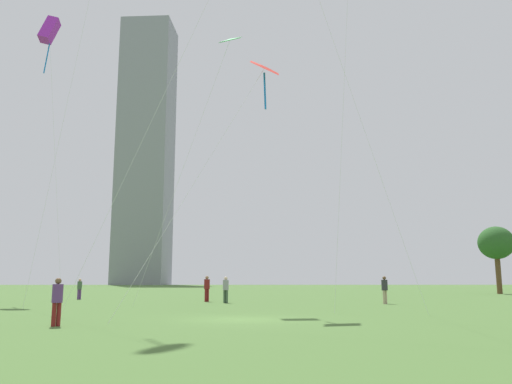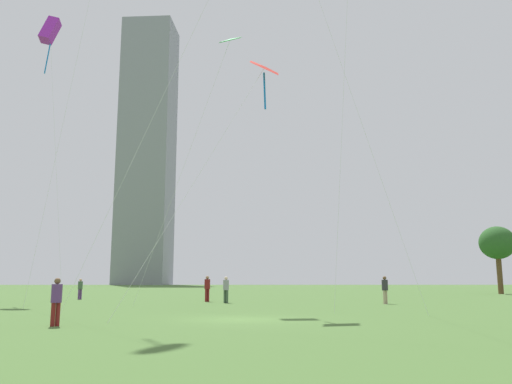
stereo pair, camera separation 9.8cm
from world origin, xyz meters
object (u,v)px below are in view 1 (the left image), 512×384
object	(u,v)px
kite_flying_5	(265,70)
person_standing_0	(385,288)
person_standing_3	(57,298)
kite_flying_7	(49,31)
kite_flying_6	(229,41)
park_tree_0	(496,244)
distant_highrise_0	(146,150)
person_standing_1	(207,287)
person_standing_2	(80,287)
person_standing_4	(226,288)

from	to	relation	value
kite_flying_5	person_standing_0	bearing A→B (deg)	46.08
person_standing_0	person_standing_3	bearing A→B (deg)	-171.65
kite_flying_7	kite_flying_6	bearing A→B (deg)	-34.12
kite_flying_6	person_standing_0	bearing A→B (deg)	20.62
kite_flying_7	person_standing_0	bearing A→B (deg)	-14.63
park_tree_0	distant_highrise_0	distance (m)	124.62
person_standing_1	person_standing_3	bearing A→B (deg)	37.52
person_standing_1	distant_highrise_0	bearing A→B (deg)	-118.41
person_standing_2	kite_flying_6	xyz separation A→B (m)	(12.57, -12.27, 15.78)
person_standing_2	park_tree_0	distance (m)	45.36
kite_flying_7	distant_highrise_0	distance (m)	121.66
person_standing_2	kite_flying_7	distance (m)	22.17
person_standing_3	kite_flying_5	size ratio (longest dim) A/B	0.12
person_standing_1	person_standing_3	size ratio (longest dim) A/B	1.13
person_standing_0	person_standing_4	xyz separation A→B (m)	(-10.72, 1.54, -0.01)
person_standing_4	kite_flying_6	world-z (taller)	kite_flying_6
person_standing_4	kite_flying_7	distance (m)	27.37
person_standing_1	park_tree_0	size ratio (longest dim) A/B	0.25
person_standing_1	kite_flying_7	size ratio (longest dim) A/B	0.08
distant_highrise_0	kite_flying_5	bearing A→B (deg)	-71.65
park_tree_0	kite_flying_6	bearing A→B (deg)	-137.17
distant_highrise_0	person_standing_2	bearing A→B (deg)	-76.54
person_standing_0	park_tree_0	distance (m)	31.01
kite_flying_7	kite_flying_5	bearing A→B (deg)	-40.74
person_standing_4	park_tree_0	bearing A→B (deg)	60.59
person_standing_3	park_tree_0	world-z (taller)	park_tree_0
kite_flying_6	park_tree_0	world-z (taller)	kite_flying_6
park_tree_0	distant_highrise_0	xyz separation A→B (m)	(-60.97, 102.25, 36.84)
person_standing_2	kite_flying_5	bearing A→B (deg)	91.09
person_standing_4	kite_flying_6	distance (m)	16.63
person_standing_2	person_standing_4	size ratio (longest dim) A/B	0.93
kite_flying_7	person_standing_4	bearing A→B (deg)	-18.84
person_standing_1	person_standing_3	world-z (taller)	person_standing_1
park_tree_0	person_standing_0	bearing A→B (deg)	-129.27
kite_flying_6	person_standing_2	bearing A→B (deg)	135.69
person_standing_0	person_standing_4	distance (m)	10.83
person_standing_0	person_standing_1	world-z (taller)	person_standing_1
person_standing_3	kite_flying_6	world-z (taller)	kite_flying_6
kite_flying_6	person_standing_1	bearing A→B (deg)	103.00
person_standing_1	person_standing_2	size ratio (longest dim) A/B	1.12
person_standing_0	person_standing_3	xyz separation A→B (m)	(-15.94, -16.35, -0.10)
person_standing_2	park_tree_0	xyz separation A→B (m)	(42.41, 15.39, 4.72)
person_standing_1	park_tree_0	xyz separation A→B (m)	(31.60, 20.02, 4.60)
kite_flying_6	person_standing_3	bearing A→B (deg)	-113.90
kite_flying_6	park_tree_0	distance (m)	42.16
kite_flying_5	distant_highrise_0	distance (m)	141.84
person_standing_0	person_standing_2	distance (m)	24.48
person_standing_3	kite_flying_6	xyz separation A→B (m)	(5.51, 12.43, 15.78)
kite_flying_5	kite_flying_6	bearing A→B (deg)	113.85
person_standing_0	park_tree_0	world-z (taller)	park_tree_0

